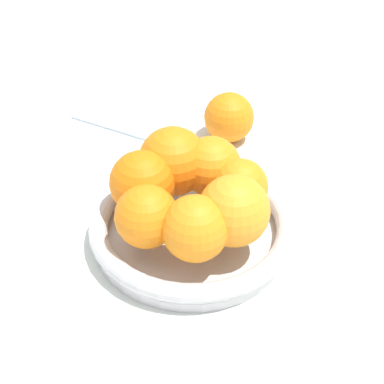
{
  "coord_description": "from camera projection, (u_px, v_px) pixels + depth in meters",
  "views": [
    {
      "loc": [
        0.56,
        0.05,
        0.52
      ],
      "look_at": [
        0.0,
        0.0,
        0.07
      ],
      "focal_mm": 60.0,
      "sensor_mm": 36.0,
      "label": 1
    }
  ],
  "objects": [
    {
      "name": "ground_plane",
      "position": [
        192.0,
        239.0,
        0.76
      ],
      "size": [
        4.0,
        4.0,
        0.0
      ],
      "primitive_type": "plane",
      "color": "silver"
    },
    {
      "name": "fruit_bowl",
      "position": [
        192.0,
        228.0,
        0.75
      ],
      "size": [
        0.24,
        0.24,
        0.03
      ],
      "color": "silver",
      "rests_on": "ground_plane"
    },
    {
      "name": "orange_pile",
      "position": [
        190.0,
        190.0,
        0.72
      ],
      "size": [
        0.19,
        0.18,
        0.08
      ],
      "color": "orange",
      "rests_on": "fruit_bowl"
    },
    {
      "name": "stray_orange",
      "position": [
        229.0,
        117.0,
        0.91
      ],
      "size": [
        0.07,
        0.07,
        0.07
      ],
      "primitive_type": "sphere",
      "color": "orange",
      "rests_on": "ground_plane"
    },
    {
      "name": "napkin_folded",
      "position": [
        144.0,
        105.0,
        1.0
      ],
      "size": [
        0.21,
        0.21,
        0.01
      ],
      "primitive_type": "cube",
      "rotation": [
        0.0,
        0.0,
        -0.39
      ],
      "color": "silver",
      "rests_on": "ground_plane"
    }
  ]
}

